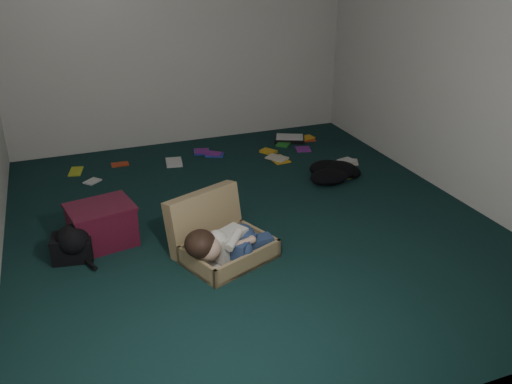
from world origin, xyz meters
TOP-DOWN VIEW (x-y plane):
  - floor at (0.00, 0.00)m, footprint 4.50×4.50m
  - wall_back at (0.00, 2.25)m, footprint 4.50×0.00m
  - wall_front at (0.00, -2.25)m, footprint 4.50×0.00m
  - wall_right at (2.00, 0.00)m, footprint 0.00×4.50m
  - suitcase at (-0.41, -0.41)m, footprint 0.84×0.83m
  - person at (-0.39, -0.58)m, footprint 0.72×0.37m
  - maroon_bin at (-1.23, 0.07)m, footprint 0.56×0.48m
  - backpack at (-1.48, -0.09)m, footprint 0.42×0.36m
  - clothing_pile at (1.19, 0.61)m, footprint 0.51×0.43m
  - paper_tray at (1.19, 1.80)m, footprint 0.44×0.39m
  - book_scatter at (0.35, 1.45)m, footprint 3.03×1.45m

SIDE VIEW (x-z plane):
  - floor at x=0.00m, z-range 0.00..0.00m
  - book_scatter at x=0.35m, z-range 0.00..0.02m
  - paper_tray at x=1.19m, z-range 0.00..0.05m
  - clothing_pile at x=1.19m, z-range 0.00..0.16m
  - backpack at x=-1.48m, z-range 0.00..0.22m
  - suitcase at x=-0.41m, z-range -0.10..0.38m
  - maroon_bin at x=-1.23m, z-range 0.00..0.34m
  - person at x=-0.39m, z-range 0.04..0.33m
  - wall_back at x=0.00m, z-range -0.95..3.55m
  - wall_front at x=0.00m, z-range -0.95..3.55m
  - wall_right at x=2.00m, z-range -0.95..3.55m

